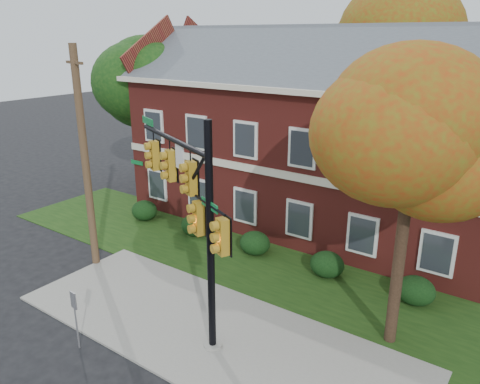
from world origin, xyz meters
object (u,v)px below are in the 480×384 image
Objects in this scene: tree_far_rear at (399,43)px; hedge_right at (327,264)px; tree_near_right at (421,138)px; hedge_left at (195,225)px; tree_left_rear at (157,82)px; apartment_building at (314,126)px; hedge_far_right at (416,290)px; hedge_far_left at (144,210)px; traffic_signal at (191,202)px; sign_post at (75,311)px; hedge_center at (255,243)px; utility_pole at (85,160)px.

hedge_right is at bearing -80.64° from tree_far_rear.
hedge_left is at bearing 165.19° from tree_near_right.
tree_far_rear is (11.07, 8.96, 2.16)m from tree_left_rear.
hedge_far_right is at bearing -36.89° from apartment_building.
tree_far_rear is (8.34, 13.09, 8.32)m from hedge_far_left.
tree_left_rear reaches higher than tree_near_right.
tree_near_right is at bearing -11.27° from hedge_far_left.
hedge_right is at bearing 180.00° from hedge_far_right.
hedge_left is at bearing 155.59° from traffic_signal.
hedge_far_right is (3.50, 0.00, 0.00)m from hedge_right.
sign_post is (-8.03, -5.87, -5.33)m from tree_near_right.
tree_near_right is (0.22, -2.83, 6.14)m from hedge_far_right.
hedge_center is at bearing 180.00° from hedge_far_right.
hedge_left is 0.19× the size of traffic_signal.
tree_far_rear is 19.40m from utility_pole.
tree_left_rear is at bearing 162.63° from hedge_right.
hedge_right is 0.16× the size of utility_pole.
hedge_center is at bearing 128.96° from traffic_signal.
tree_far_rear is at bearing 69.71° from hedge_left.
sign_post is (-2.14, -21.79, -7.50)m from tree_far_rear.
hedge_left is at bearing -123.67° from apartment_building.
hedge_center is at bearing 89.42° from sign_post.
tree_near_right is at bearing -22.36° from tree_left_rear.
utility_pole reaches higher than tree_left_rear.
hedge_far_right is at bearing 0.00° from hedge_far_left.
utility_pole is at bearing -109.58° from tree_far_rear.
hedge_center is 0.71× the size of sign_post.
tree_far_rear reaches higher than hedge_far_left.
hedge_center is (0.00, -5.25, -4.46)m from apartment_building.
apartment_building is 7.73m from hedge_left.
tree_far_rear is at bearing 38.97° from tree_left_rear.
apartment_building is at bearing 122.34° from traffic_signal.
hedge_center is 0.16× the size of tree_left_rear.
hedge_left is 1.00× the size of hedge_center.
hedge_far_right is (7.00, 0.00, 0.00)m from hedge_center.
traffic_signal is (4.94, -5.74, 3.94)m from hedge_left.
traffic_signal is 6.52m from utility_pole.
hedge_right is 3.50m from hedge_far_right.
tree_far_rear is (-5.66, 13.09, 8.32)m from hedge_far_right.
hedge_right is (3.50, 0.00, 0.00)m from hedge_center.
tree_left_rear reaches higher than hedge_center.
utility_pole is (2.00, -4.74, 4.06)m from hedge_far_left.
utility_pole reaches higher than hedge_left.
hedge_right is 0.16× the size of tree_left_rear.
hedge_far_left is at bearing -122.50° from tree_far_rear.
tree_near_right is 11.28m from sign_post.
utility_pole is at bearing -107.58° from hedge_left.
sign_post is at bearing -143.84° from tree_near_right.
tree_left_rear is at bearing 123.42° from hedge_far_left.
utility_pole is at bearing -150.88° from hedge_right.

